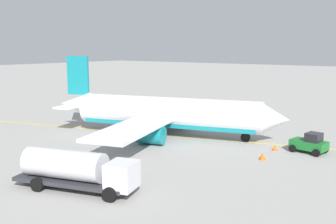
{
  "coord_description": "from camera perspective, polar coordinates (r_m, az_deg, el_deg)",
  "views": [
    {
      "loc": [
        28.8,
        -38.58,
        11.03
      ],
      "look_at": [
        0.0,
        0.0,
        3.0
      ],
      "focal_mm": 41.68,
      "sensor_mm": 36.0,
      "label": 1
    }
  ],
  "objects": [
    {
      "name": "fuel_tanker",
      "position": [
        31.28,
        -13.24,
        -8.11
      ],
      "size": [
        10.35,
        5.32,
        3.15
      ],
      "color": "#2D2D33",
      "rests_on": "ground"
    },
    {
      "name": "pushback_tug",
      "position": [
        43.82,
        20.03,
        -4.34
      ],
      "size": [
        3.84,
        2.75,
        2.2
      ],
      "color": "#196B28",
      "rests_on": "ground"
    },
    {
      "name": "refueling_worker",
      "position": [
        35.18,
        -11.04,
        -7.58
      ],
      "size": [
        0.63,
        0.56,
        1.71
      ],
      "color": "navy",
      "rests_on": "ground"
    },
    {
      "name": "taxi_line_marking",
      "position": [
        49.39,
        0.0,
        -3.43
      ],
      "size": [
        73.62,
        21.75,
        0.01
      ],
      "primitive_type": "cube",
      "rotation": [
        0.0,
        0.0,
        0.28
      ],
      "color": "yellow",
      "rests_on": "ground"
    },
    {
      "name": "ground_plane",
      "position": [
        49.39,
        0.0,
        -3.43
      ],
      "size": [
        400.0,
        400.0,
        0.0
      ],
      "primitive_type": "plane",
      "color": "#9E9B96"
    },
    {
      "name": "airplane",
      "position": [
        49.02,
        -0.51,
        -0.26
      ],
      "size": [
        30.29,
        30.51,
        9.86
      ],
      "color": "white",
      "rests_on": "ground"
    },
    {
      "name": "safety_cone_wingtip",
      "position": [
        43.69,
        15.36,
        -5.06
      ],
      "size": [
        0.58,
        0.58,
        0.65
      ],
      "primitive_type": "cone",
      "color": "#F2590F",
      "rests_on": "ground"
    },
    {
      "name": "safety_cone_nose",
      "position": [
        39.91,
        13.64,
        -6.3
      ],
      "size": [
        0.67,
        0.67,
        0.74
      ],
      "primitive_type": "cone",
      "color": "#F2590F",
      "rests_on": "ground"
    }
  ]
}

